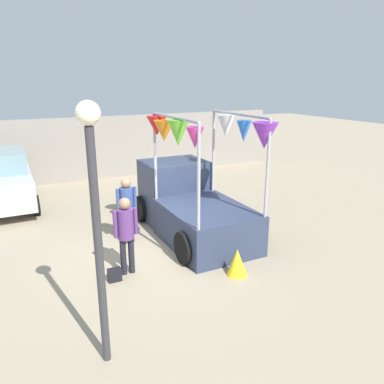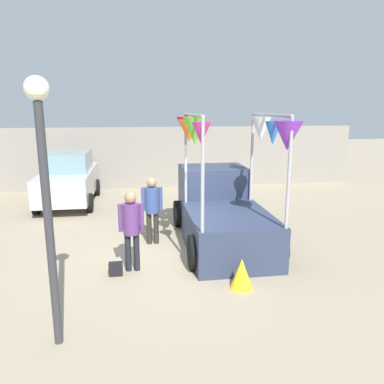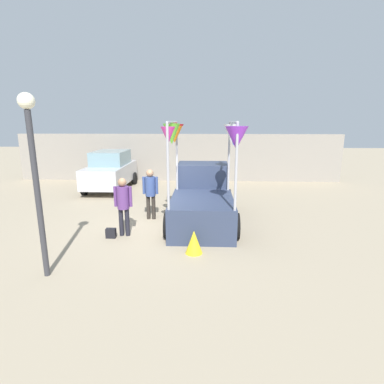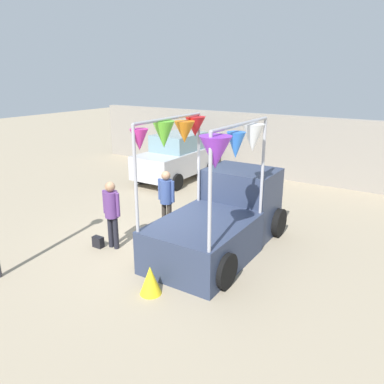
# 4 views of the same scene
# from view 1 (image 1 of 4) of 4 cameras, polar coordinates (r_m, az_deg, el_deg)

# --- Properties ---
(ground_plane) EXTENTS (60.00, 60.00, 0.00)m
(ground_plane) POSITION_cam_1_polar(r_m,az_deg,el_deg) (9.31, -6.25, -9.20)
(ground_plane) COLOR gray
(vendor_truck) EXTENTS (2.50, 4.20, 3.29)m
(vendor_truck) POSITION_cam_1_polar(r_m,az_deg,el_deg) (10.24, -0.47, -1.12)
(vendor_truck) COLOR #2D3851
(vendor_truck) RESTS_ON ground
(parked_car) EXTENTS (1.88, 4.00, 1.88)m
(parked_car) POSITION_cam_1_polar(r_m,az_deg,el_deg) (13.66, -26.92, 1.71)
(parked_car) COLOR #B7B7BC
(parked_car) RESTS_ON ground
(person_customer) EXTENTS (0.53, 0.34, 1.72)m
(person_customer) POSITION_cam_1_polar(r_m,az_deg,el_deg) (8.05, -10.05, -5.51)
(person_customer) COLOR black
(person_customer) RESTS_ON ground
(person_vendor) EXTENTS (0.53, 0.34, 1.72)m
(person_vendor) POSITION_cam_1_polar(r_m,az_deg,el_deg) (9.60, -9.91, -1.84)
(person_vendor) COLOR #2D2823
(person_vendor) RESTS_ON ground
(handbag) EXTENTS (0.28, 0.16, 0.28)m
(handbag) POSITION_cam_1_polar(r_m,az_deg,el_deg) (8.18, -11.70, -12.26)
(handbag) COLOR black
(handbag) RESTS_ON ground
(street_lamp) EXTENTS (0.32, 0.32, 3.82)m
(street_lamp) POSITION_cam_1_polar(r_m,az_deg,el_deg) (5.12, -14.58, -1.47)
(street_lamp) COLOR #333338
(street_lamp) RESTS_ON ground
(brick_boundary_wall) EXTENTS (18.00, 0.36, 2.60)m
(brick_boundary_wall) POSITION_cam_1_polar(r_m,az_deg,el_deg) (16.26, -16.30, 6.28)
(brick_boundary_wall) COLOR gray
(brick_boundary_wall) RESTS_ON ground
(folded_kite_bundle_sunflower) EXTENTS (0.55, 0.55, 0.60)m
(folded_kite_bundle_sunflower) POSITION_cam_1_polar(r_m,az_deg,el_deg) (8.23, 6.88, -10.56)
(folded_kite_bundle_sunflower) COLOR yellow
(folded_kite_bundle_sunflower) RESTS_ON ground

